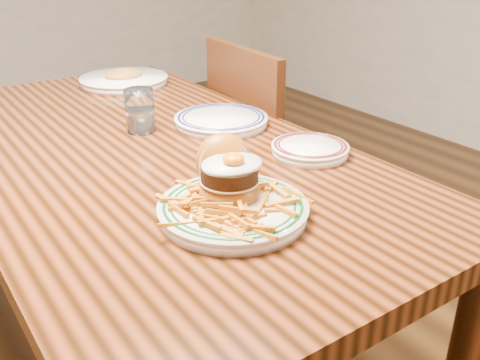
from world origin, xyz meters
TOP-DOWN VIEW (x-y plane):
  - table at (0.00, 0.00)m, footprint 0.85×1.60m
  - chair_right at (0.56, 0.18)m, footprint 0.46×0.46m
  - main_plate at (-0.02, -0.43)m, footprint 0.28×0.30m
  - side_plate at (0.31, -0.29)m, footprint 0.19×0.20m
  - rear_plate at (0.25, 0.02)m, footprint 0.26×0.26m
  - water_glass at (0.05, 0.10)m, footprint 0.08×0.08m
  - far_plate at (0.21, 0.59)m, footprint 0.31×0.31m

SIDE VIEW (x-z plane):
  - chair_right at x=0.56m, z-range 0.03..0.95m
  - table at x=0.00m, z-range 0.29..1.04m
  - rear_plate at x=0.25m, z-range 0.75..0.78m
  - side_plate at x=0.31m, z-range 0.75..0.78m
  - far_plate at x=0.21m, z-range 0.74..0.80m
  - main_plate at x=-0.02m, z-range 0.72..0.86m
  - water_glass at x=0.05m, z-range 0.74..0.86m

